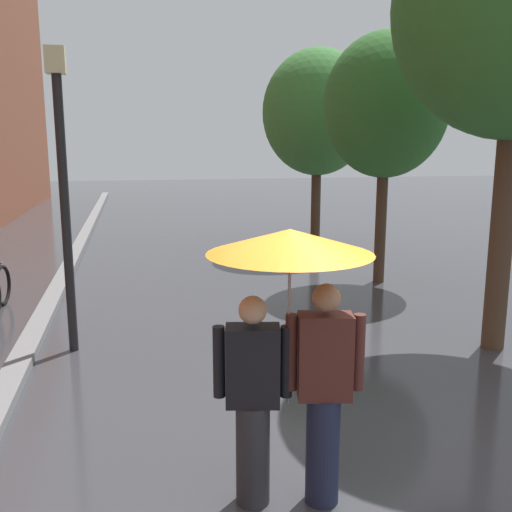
{
  "coord_description": "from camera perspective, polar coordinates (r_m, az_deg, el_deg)",
  "views": [
    {
      "loc": [
        -1.73,
        -3.92,
        2.74
      ],
      "look_at": [
        -0.26,
        2.95,
        1.35
      ],
      "focal_mm": 40.17,
      "sensor_mm": 36.0,
      "label": 1
    }
  ],
  "objects": [
    {
      "name": "kerb_strip",
      "position": [
        14.25,
        -17.77,
        -0.18
      ],
      "size": [
        0.3,
        36.0,
        0.12
      ],
      "primitive_type": "cube",
      "color": "slate",
      "rests_on": "ground"
    },
    {
      "name": "couple_under_umbrella",
      "position": [
        4.23,
        3.37,
        -6.42
      ],
      "size": [
        1.21,
        1.21,
        2.14
      ],
      "color": "#2D2D33",
      "rests_on": "ground"
    },
    {
      "name": "street_tree_2",
      "position": [
        14.94,
        6.15,
        13.98
      ],
      "size": [
        2.78,
        2.78,
        5.07
      ],
      "color": "#473323",
      "rests_on": "ground"
    },
    {
      "name": "street_tree_1",
      "position": [
        11.47,
        12.79,
        14.34
      ],
      "size": [
        2.37,
        2.37,
        4.8
      ],
      "color": "#473323",
      "rests_on": "ground"
    },
    {
      "name": "street_lamp_post",
      "position": [
        7.73,
        -18.66,
        7.35
      ],
      "size": [
        0.24,
        0.24,
        3.89
      ],
      "color": "black",
      "rests_on": "ground"
    },
    {
      "name": "ground_plane",
      "position": [
        5.09,
        10.66,
        -21.61
      ],
      "size": [
        80.0,
        80.0,
        0.0
      ],
      "primitive_type": "plane",
      "color": "#38383D"
    }
  ]
}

